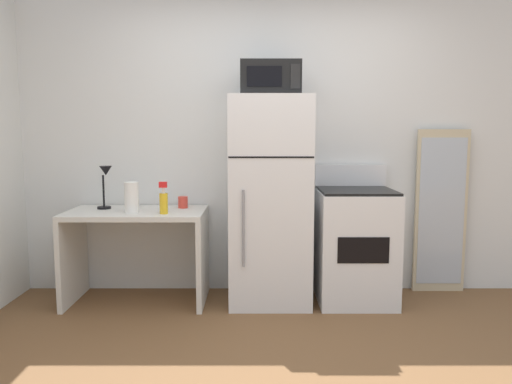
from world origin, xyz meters
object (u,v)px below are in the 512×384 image
object	(u,v)px
coffee_mug	(182,202)
paper_towel_roll	(130,197)
refrigerator	(269,201)
oven_range	(354,245)
spray_bottle	(162,201)
leaning_mirror	(439,211)
desk	(136,239)
microwave	(269,79)
desk_lamp	(104,180)

from	to	relation	value
coffee_mug	paper_towel_roll	world-z (taller)	paper_towel_roll
refrigerator	oven_range	bearing A→B (deg)	0.20
spray_bottle	leaning_mirror	xyz separation A→B (m)	(2.30, 0.42, -0.15)
coffee_mug	desk	bearing A→B (deg)	-157.92
spray_bottle	paper_towel_roll	distance (m)	0.27
coffee_mug	leaning_mirror	distance (m)	2.20
leaning_mirror	coffee_mug	bearing A→B (deg)	-176.79
paper_towel_roll	refrigerator	world-z (taller)	refrigerator
coffee_mug	microwave	world-z (taller)	microwave
refrigerator	microwave	size ratio (longest dim) A/B	3.60
spray_bottle	coffee_mug	bearing A→B (deg)	70.96
paper_towel_roll	microwave	bearing A→B (deg)	4.59
spray_bottle	leaning_mirror	bearing A→B (deg)	10.48
desk	leaning_mirror	bearing A→B (deg)	5.99
desk	paper_towel_roll	xyz separation A→B (m)	(-0.01, -0.10, 0.35)
microwave	leaning_mirror	distance (m)	1.85
paper_towel_roll	leaning_mirror	world-z (taller)	leaning_mirror
desk	desk_lamp	bearing A→B (deg)	162.02
desk	leaning_mirror	world-z (taller)	leaning_mirror
paper_towel_roll	desk_lamp	bearing A→B (deg)	144.15
coffee_mug	microwave	distance (m)	1.23
refrigerator	oven_range	distance (m)	0.78
microwave	oven_range	xyz separation A→B (m)	(0.69, 0.02, -1.32)
coffee_mug	desk_lamp	bearing A→B (deg)	-174.71
coffee_mug	paper_towel_roll	distance (m)	0.44
spray_bottle	paper_towel_roll	world-z (taller)	spray_bottle
refrigerator	leaning_mirror	distance (m)	1.50
desk	refrigerator	size ratio (longest dim) A/B	0.66
oven_range	desk_lamp	bearing A→B (deg)	177.90
paper_towel_roll	coffee_mug	bearing A→B (deg)	33.62
desk_lamp	spray_bottle	xyz separation A→B (m)	(0.52, -0.24, -0.14)
spray_bottle	oven_range	distance (m)	1.57
desk	refrigerator	bearing A→B (deg)	0.50
desk_lamp	leaning_mirror	size ratio (longest dim) A/B	0.25
desk	desk_lamp	size ratio (longest dim) A/B	3.11
spray_bottle	refrigerator	distance (m)	0.84
microwave	spray_bottle	bearing A→B (deg)	-169.94
desk	leaning_mirror	size ratio (longest dim) A/B	0.78
desk_lamp	coffee_mug	distance (m)	0.65
desk	spray_bottle	distance (m)	0.44
coffee_mug	oven_range	world-z (taller)	oven_range
leaning_mirror	paper_towel_roll	bearing A→B (deg)	-171.86
microwave	leaning_mirror	bearing A→B (deg)	10.72
desk_lamp	desk	bearing A→B (deg)	-17.98
spray_bottle	oven_range	size ratio (longest dim) A/B	0.23
refrigerator	leaning_mirror	size ratio (longest dim) A/B	1.18
leaning_mirror	desk	bearing A→B (deg)	-174.01
desk	paper_towel_roll	world-z (taller)	paper_towel_roll
microwave	paper_towel_roll	bearing A→B (deg)	-175.41
oven_range	coffee_mug	bearing A→B (deg)	174.66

